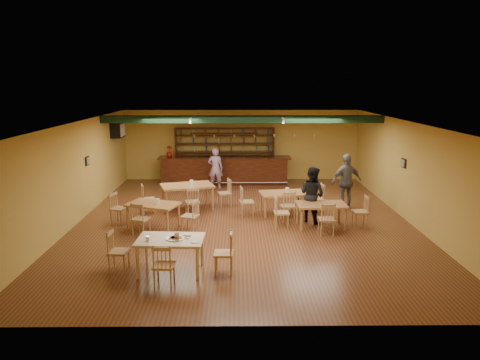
{
  "coord_description": "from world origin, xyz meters",
  "views": [
    {
      "loc": [
        -0.23,
        -12.98,
        4.14
      ],
      "look_at": [
        -0.1,
        0.6,
        1.15
      ],
      "focal_mm": 33.21,
      "sensor_mm": 36.0,
      "label": 1
    }
  ],
  "objects_px": {
    "dining_table_b": "(282,203)",
    "dining_table_d": "(321,215)",
    "patron_right_a": "(312,194)",
    "near_table": "(171,255)",
    "patron_bar": "(215,168)",
    "dining_table_c": "(153,215)",
    "bar_counter": "(225,170)",
    "dining_table_a": "(187,197)"
  },
  "relations": [
    {
      "from": "dining_table_d",
      "to": "near_table",
      "type": "distance_m",
      "value": 5.0
    },
    {
      "from": "bar_counter",
      "to": "near_table",
      "type": "height_order",
      "value": "bar_counter"
    },
    {
      "from": "dining_table_b",
      "to": "patron_bar",
      "type": "relative_size",
      "value": 0.88
    },
    {
      "from": "dining_table_b",
      "to": "bar_counter",
      "type": "bearing_deg",
      "value": 105.64
    },
    {
      "from": "dining_table_b",
      "to": "patron_bar",
      "type": "bearing_deg",
      "value": 114.37
    },
    {
      "from": "patron_bar",
      "to": "dining_table_d",
      "type": "bearing_deg",
      "value": 129.54
    },
    {
      "from": "near_table",
      "to": "dining_table_b",
      "type": "bearing_deg",
      "value": 59.56
    },
    {
      "from": "dining_table_a",
      "to": "dining_table_d",
      "type": "distance_m",
      "value": 4.52
    },
    {
      "from": "bar_counter",
      "to": "dining_table_d",
      "type": "distance_m",
      "value": 6.47
    },
    {
      "from": "dining_table_d",
      "to": "near_table",
      "type": "bearing_deg",
      "value": -143.41
    },
    {
      "from": "dining_table_d",
      "to": "dining_table_c",
      "type": "bearing_deg",
      "value": 177.93
    },
    {
      "from": "dining_table_c",
      "to": "bar_counter",
      "type": "bearing_deg",
      "value": 90.93
    },
    {
      "from": "dining_table_c",
      "to": "near_table",
      "type": "bearing_deg",
      "value": -53.42
    },
    {
      "from": "dining_table_d",
      "to": "patron_bar",
      "type": "xyz_separation_m",
      "value": [
        -3.29,
        4.93,
        0.46
      ]
    },
    {
      "from": "dining_table_d",
      "to": "patron_right_a",
      "type": "bearing_deg",
      "value": 107.55
    },
    {
      "from": "dining_table_b",
      "to": "dining_table_d",
      "type": "relative_size",
      "value": 1.0
    },
    {
      "from": "near_table",
      "to": "patron_right_a",
      "type": "height_order",
      "value": "patron_right_a"
    },
    {
      "from": "near_table",
      "to": "patron_right_a",
      "type": "xyz_separation_m",
      "value": [
        3.74,
        3.64,
        0.46
      ]
    },
    {
      "from": "dining_table_c",
      "to": "dining_table_d",
      "type": "bearing_deg",
      "value": 19.22
    },
    {
      "from": "dining_table_a",
      "to": "dining_table_b",
      "type": "relative_size",
      "value": 1.18
    },
    {
      "from": "patron_bar",
      "to": "patron_right_a",
      "type": "xyz_separation_m",
      "value": [
        3.11,
        -4.39,
        0.04
      ]
    },
    {
      "from": "near_table",
      "to": "bar_counter",
      "type": "bearing_deg",
      "value": 86.77
    },
    {
      "from": "dining_table_a",
      "to": "patron_right_a",
      "type": "bearing_deg",
      "value": -36.64
    },
    {
      "from": "patron_right_a",
      "to": "dining_table_a",
      "type": "bearing_deg",
      "value": 27.24
    },
    {
      "from": "bar_counter",
      "to": "patron_bar",
      "type": "relative_size",
      "value": 3.36
    },
    {
      "from": "dining_table_a",
      "to": "bar_counter",
      "type": "bearing_deg",
      "value": 56.09
    },
    {
      "from": "bar_counter",
      "to": "dining_table_a",
      "type": "distance_m",
      "value": 4.02
    },
    {
      "from": "bar_counter",
      "to": "patron_right_a",
      "type": "height_order",
      "value": "patron_right_a"
    },
    {
      "from": "near_table",
      "to": "patron_right_a",
      "type": "distance_m",
      "value": 5.24
    },
    {
      "from": "dining_table_c",
      "to": "dining_table_d",
      "type": "height_order",
      "value": "dining_table_c"
    },
    {
      "from": "dining_table_a",
      "to": "near_table",
      "type": "xyz_separation_m",
      "value": [
        0.17,
        -5.0,
        -0.03
      ]
    },
    {
      "from": "patron_bar",
      "to": "dining_table_b",
      "type": "bearing_deg",
      "value": 128.49
    },
    {
      "from": "dining_table_b",
      "to": "near_table",
      "type": "relative_size",
      "value": 0.98
    },
    {
      "from": "dining_table_a",
      "to": "dining_table_c",
      "type": "relative_size",
      "value": 1.16
    },
    {
      "from": "patron_bar",
      "to": "dining_table_a",
      "type": "bearing_deg",
      "value": 81.0
    },
    {
      "from": "patron_bar",
      "to": "patron_right_a",
      "type": "bearing_deg",
      "value": 131.06
    },
    {
      "from": "dining_table_b",
      "to": "patron_bar",
      "type": "height_order",
      "value": "patron_bar"
    },
    {
      "from": "bar_counter",
      "to": "patron_right_a",
      "type": "distance_m",
      "value": 5.91
    },
    {
      "from": "dining_table_a",
      "to": "dining_table_b",
      "type": "distance_m",
      "value": 3.16
    },
    {
      "from": "dining_table_b",
      "to": "patron_right_a",
      "type": "relative_size",
      "value": 0.84
    },
    {
      "from": "dining_table_d",
      "to": "bar_counter",
      "type": "bearing_deg",
      "value": 115.45
    },
    {
      "from": "patron_bar",
      "to": "patron_right_a",
      "type": "height_order",
      "value": "patron_right_a"
    }
  ]
}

